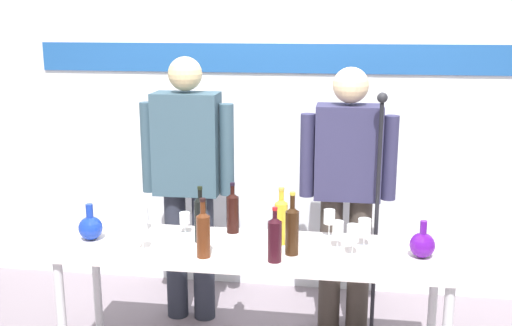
{
  "coord_description": "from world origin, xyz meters",
  "views": [
    {
      "loc": [
        0.47,
        -3.08,
        1.96
      ],
      "look_at": [
        0.0,
        0.15,
        1.18
      ],
      "focal_mm": 42.79,
      "sensor_mm": 36.0,
      "label": 1
    }
  ],
  "objects_px": {
    "wine_glass_left_0": "(142,230)",
    "wine_glass_right_2": "(364,227)",
    "wine_glass_left_1": "(140,221)",
    "presenter_left": "(188,174)",
    "wine_bottle_3": "(203,232)",
    "wine_glass_right_1": "(329,217)",
    "wine_glass_left_3": "(143,214)",
    "microphone_stand": "(374,265)",
    "display_table": "(252,258)",
    "wine_glass_right_3": "(338,229)",
    "decanter_blue_right": "(422,245)",
    "wine_bottle_5": "(275,238)",
    "wine_glass_left_2": "(185,219)",
    "wine_bottle_1": "(200,218)",
    "wine_bottle_4": "(233,211)",
    "wine_glass_right_0": "(353,234)",
    "presenter_right": "(347,184)",
    "decanter_blue_left": "(91,227)",
    "wine_bottle_0": "(292,229)",
    "wine_bottle_2": "(281,220)"
  },
  "relations": [
    {
      "from": "wine_glass_left_3",
      "to": "wine_glass_right_2",
      "type": "bearing_deg",
      "value": -3.21
    },
    {
      "from": "wine_bottle_5",
      "to": "wine_glass_right_3",
      "type": "bearing_deg",
      "value": 35.82
    },
    {
      "from": "wine_bottle_4",
      "to": "wine_glass_right_1",
      "type": "xyz_separation_m",
      "value": [
        0.55,
        0.01,
        -0.01
      ]
    },
    {
      "from": "wine_glass_left_2",
      "to": "wine_glass_right_0",
      "type": "xyz_separation_m",
      "value": [
        0.95,
        -0.2,
        0.03
      ]
    },
    {
      "from": "wine_glass_right_0",
      "to": "presenter_right",
      "type": "bearing_deg",
      "value": 93.02
    },
    {
      "from": "wine_bottle_4",
      "to": "wine_glass_right_0",
      "type": "height_order",
      "value": "wine_bottle_4"
    },
    {
      "from": "wine_glass_left_0",
      "to": "wine_glass_right_1",
      "type": "relative_size",
      "value": 1.02
    },
    {
      "from": "decanter_blue_right",
      "to": "wine_glass_left_2",
      "type": "distance_m",
      "value": 1.32
    },
    {
      "from": "wine_bottle_3",
      "to": "wine_glass_left_0",
      "type": "relative_size",
      "value": 1.96
    },
    {
      "from": "wine_glass_left_3",
      "to": "microphone_stand",
      "type": "bearing_deg",
      "value": 9.22
    },
    {
      "from": "wine_bottle_5",
      "to": "wine_glass_right_1",
      "type": "distance_m",
      "value": 0.49
    },
    {
      "from": "display_table",
      "to": "wine_glass_right_1",
      "type": "relative_size",
      "value": 13.52
    },
    {
      "from": "wine_glass_left_3",
      "to": "presenter_left",
      "type": "bearing_deg",
      "value": 68.02
    },
    {
      "from": "presenter_right",
      "to": "wine_glass_right_2",
      "type": "xyz_separation_m",
      "value": [
        0.1,
        -0.49,
        -0.1
      ]
    },
    {
      "from": "wine_glass_left_1",
      "to": "wine_glass_right_2",
      "type": "distance_m",
      "value": 1.24
    },
    {
      "from": "wine_bottle_0",
      "to": "wine_bottle_4",
      "type": "distance_m",
      "value": 0.47
    },
    {
      "from": "display_table",
      "to": "wine_bottle_0",
      "type": "distance_m",
      "value": 0.31
    },
    {
      "from": "wine_glass_left_1",
      "to": "wine_glass_left_2",
      "type": "xyz_separation_m",
      "value": [
        0.22,
        0.13,
        -0.02
      ]
    },
    {
      "from": "display_table",
      "to": "wine_glass_right_3",
      "type": "xyz_separation_m",
      "value": [
        0.46,
        0.05,
        0.18
      ]
    },
    {
      "from": "presenter_left",
      "to": "wine_glass_right_1",
      "type": "bearing_deg",
      "value": -21.54
    },
    {
      "from": "wine_bottle_4",
      "to": "wine_glass_right_0",
      "type": "xyz_separation_m",
      "value": [
        0.68,
        -0.26,
        -0.01
      ]
    },
    {
      "from": "wine_bottle_1",
      "to": "wine_glass_right_2",
      "type": "xyz_separation_m",
      "value": [
        0.9,
        0.06,
        -0.03
      ]
    },
    {
      "from": "presenter_left",
      "to": "wine_glass_left_0",
      "type": "xyz_separation_m",
      "value": [
        -0.07,
        -0.71,
        -0.13
      ]
    },
    {
      "from": "display_table",
      "to": "presenter_right",
      "type": "distance_m",
      "value": 0.82
    },
    {
      "from": "wine_bottle_0",
      "to": "wine_glass_right_0",
      "type": "relative_size",
      "value": 2.02
    },
    {
      "from": "wine_bottle_5",
      "to": "wine_bottle_2",
      "type": "bearing_deg",
      "value": 88.74
    },
    {
      "from": "wine_bottle_5",
      "to": "decanter_blue_right",
      "type": "bearing_deg",
      "value": 12.38
    },
    {
      "from": "wine_bottle_2",
      "to": "microphone_stand",
      "type": "bearing_deg",
      "value": 30.75
    },
    {
      "from": "wine_bottle_1",
      "to": "microphone_stand",
      "type": "xyz_separation_m",
      "value": [
        0.98,
        0.35,
        -0.36
      ]
    },
    {
      "from": "presenter_right",
      "to": "wine_glass_right_0",
      "type": "height_order",
      "value": "presenter_right"
    },
    {
      "from": "wine_bottle_4",
      "to": "presenter_right",
      "type": "bearing_deg",
      "value": 29.61
    },
    {
      "from": "presenter_left",
      "to": "wine_bottle_3",
      "type": "height_order",
      "value": "presenter_left"
    },
    {
      "from": "wine_glass_left_1",
      "to": "wine_glass_left_0",
      "type": "bearing_deg",
      "value": -66.69
    },
    {
      "from": "decanter_blue_right",
      "to": "wine_glass_right_1",
      "type": "height_order",
      "value": "decanter_blue_right"
    },
    {
      "from": "wine_glass_right_3",
      "to": "wine_glass_left_3",
      "type": "bearing_deg",
      "value": 173.64
    },
    {
      "from": "display_table",
      "to": "wine_bottle_3",
      "type": "distance_m",
      "value": 0.35
    },
    {
      "from": "decanter_blue_right",
      "to": "wine_glass_left_3",
      "type": "distance_m",
      "value": 1.58
    },
    {
      "from": "wine_glass_left_2",
      "to": "wine_glass_right_2",
      "type": "relative_size",
      "value": 0.81
    },
    {
      "from": "wine_bottle_1",
      "to": "presenter_left",
      "type": "bearing_deg",
      "value": 111.17
    },
    {
      "from": "wine_glass_right_1",
      "to": "wine_bottle_3",
      "type": "bearing_deg",
      "value": -147.8
    },
    {
      "from": "decanter_blue_right",
      "to": "wine_glass_left_1",
      "type": "bearing_deg",
      "value": 178.52
    },
    {
      "from": "display_table",
      "to": "decanter_blue_left",
      "type": "height_order",
      "value": "decanter_blue_left"
    },
    {
      "from": "wine_glass_left_0",
      "to": "wine_glass_right_2",
      "type": "xyz_separation_m",
      "value": [
        1.17,
        0.23,
        -0.0
      ]
    },
    {
      "from": "decanter_blue_left",
      "to": "wine_bottle_3",
      "type": "distance_m",
      "value": 0.71
    },
    {
      "from": "wine_bottle_1",
      "to": "wine_glass_right_2",
      "type": "relative_size",
      "value": 2.04
    },
    {
      "from": "presenter_left",
      "to": "wine_bottle_0",
      "type": "relative_size",
      "value": 5.09
    },
    {
      "from": "wine_bottle_4",
      "to": "wine_glass_right_0",
      "type": "relative_size",
      "value": 1.76
    },
    {
      "from": "display_table",
      "to": "microphone_stand",
      "type": "bearing_deg",
      "value": 29.98
    },
    {
      "from": "decanter_blue_right",
      "to": "wine_glass_left_2",
      "type": "xyz_separation_m",
      "value": [
        -1.31,
        0.17,
        0.02
      ]
    },
    {
      "from": "decanter_blue_right",
      "to": "wine_glass_left_0",
      "type": "distance_m",
      "value": 1.47
    }
  ]
}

